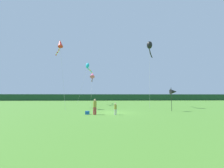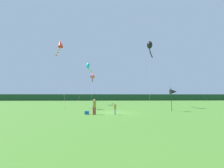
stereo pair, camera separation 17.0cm
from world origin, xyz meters
name	(u,v)px [view 1 (the left image)]	position (x,y,z in m)	size (l,w,h in m)	color
ground_plane	(115,113)	(0.00, 0.00, 0.00)	(120.00, 120.00, 0.00)	#4C842D
distant_treeline	(108,97)	(0.00, 45.00, 1.37)	(108.00, 3.22, 2.74)	#1E4228
person_adult	(95,106)	(-2.29, -1.80, 0.94)	(0.37, 0.37, 1.69)	#B23338
person_child	(115,108)	(-0.03, -2.01, 0.70)	(0.28, 0.28, 1.26)	silver
cooler_box	(87,113)	(-3.12, -1.53, 0.18)	(0.45, 0.35, 0.36)	#1959B2
banner_flag_pole	(174,92)	(8.09, 1.10, 2.58)	(0.90, 0.70, 3.18)	black
kite_black	(150,46)	(7.04, 7.35, 11.26)	(2.62, 5.44, 12.14)	#B2B2B2
kite_rainbow	(92,75)	(-3.99, 13.44, 6.59)	(1.10, 7.90, 7.46)	#B2B2B2
kite_cyan	(88,67)	(-5.53, 18.48, 9.52)	(2.90, 9.58, 10.59)	#B2B2B2
kite_red	(60,44)	(-8.85, 6.02, 10.73)	(3.74, 5.81, 11.63)	#B2B2B2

